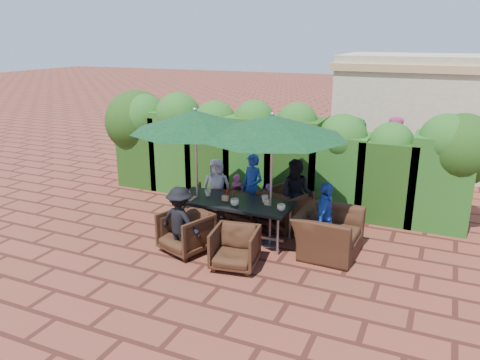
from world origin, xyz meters
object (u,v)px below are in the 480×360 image
at_px(chair_far_left, 214,198).
at_px(chair_near_right, 235,246).
at_px(umbrella_left, 195,121).
at_px(chair_end_right, 328,226).
at_px(chair_near_left, 186,230).
at_px(chair_far_mid, 250,203).
at_px(dining_table, 233,205).
at_px(chair_far_right, 286,207).
at_px(umbrella_right, 272,126).

distance_m(chair_far_left, chair_near_right, 2.50).
xyz_separation_m(umbrella_left, chair_end_right, (2.53, 0.14, -1.69)).
xyz_separation_m(chair_far_left, chair_near_left, (0.39, -1.85, 0.05)).
bearing_deg(umbrella_left, chair_far_mid, 56.11).
xyz_separation_m(umbrella_left, chair_far_mid, (0.68, 1.01, -1.83)).
bearing_deg(umbrella_left, dining_table, 4.16).
xyz_separation_m(chair_near_right, chair_end_right, (1.28, 1.14, 0.14)).
height_order(umbrella_left, chair_far_mid, umbrella_left).
distance_m(umbrella_left, chair_end_right, 3.05).
xyz_separation_m(dining_table, chair_near_right, (0.52, -1.05, -0.30)).
relative_size(dining_table, chair_end_right, 1.88).
relative_size(chair_far_mid, chair_near_right, 1.02).
height_order(dining_table, chair_far_left, dining_table).
xyz_separation_m(chair_far_left, chair_far_mid, (0.86, -0.03, 0.03)).
xyz_separation_m(chair_far_mid, chair_far_right, (0.79, -0.04, 0.05)).
height_order(chair_far_mid, chair_near_left, chair_near_left).
xyz_separation_m(dining_table, umbrella_left, (-0.73, -0.05, 1.54)).
height_order(umbrella_left, chair_far_right, umbrella_left).
bearing_deg(dining_table, chair_near_left, -121.62).
distance_m(dining_table, chair_end_right, 1.81).
bearing_deg(chair_near_left, chair_far_left, 121.32).
bearing_deg(dining_table, chair_far_left, 132.94).
height_order(chair_far_left, chair_near_right, chair_near_right).
xyz_separation_m(umbrella_left, chair_far_left, (-0.18, 1.04, -1.86)).
relative_size(dining_table, chair_near_left, 2.77).
bearing_deg(dining_table, chair_near_right, -63.88).
xyz_separation_m(chair_far_mid, chair_near_right, (0.57, -2.01, -0.01)).
distance_m(chair_far_mid, chair_near_left, 1.88).
relative_size(umbrella_right, chair_far_right, 3.04).
height_order(umbrella_right, chair_far_mid, umbrella_right).
relative_size(umbrella_left, chair_far_mid, 3.20).
relative_size(chair_far_left, chair_end_right, 0.60).
bearing_deg(chair_near_left, chair_far_mid, 94.90).
bearing_deg(chair_near_right, umbrella_right, 69.81).
relative_size(umbrella_left, chair_far_right, 2.84).
bearing_deg(chair_far_left, chair_near_left, 77.83).
bearing_deg(chair_far_right, chair_far_left, 19.87).
relative_size(umbrella_right, chair_near_right, 3.50).
distance_m(umbrella_left, chair_near_right, 2.44).
distance_m(chair_far_left, chair_far_mid, 0.86).
xyz_separation_m(chair_far_mid, chair_near_left, (-0.47, -1.82, 0.02)).
height_order(chair_far_right, chair_near_right, chair_far_right).
height_order(chair_far_mid, chair_far_right, chair_far_right).
relative_size(chair_far_right, chair_end_right, 0.73).
distance_m(dining_table, chair_far_left, 1.39).
distance_m(umbrella_right, chair_near_right, 2.14).
height_order(dining_table, chair_near_right, chair_near_right).
xyz_separation_m(chair_far_left, chair_far_right, (1.65, -0.07, 0.08)).
xyz_separation_m(chair_far_right, chair_near_left, (-1.26, -1.78, -0.03)).
relative_size(dining_table, chair_far_right, 2.57).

